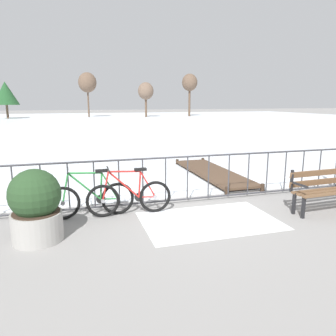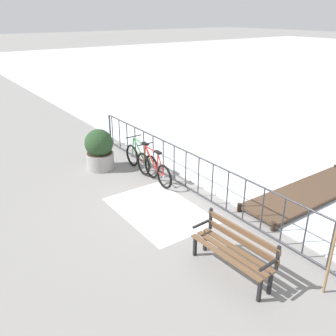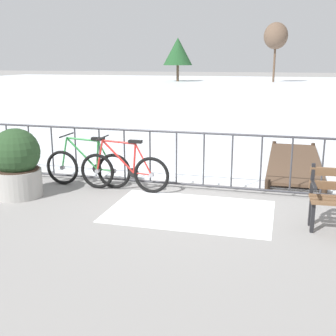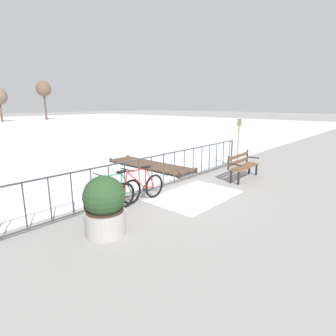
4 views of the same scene
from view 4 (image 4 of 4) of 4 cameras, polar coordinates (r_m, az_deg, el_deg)
The scene contains 10 objects.
ground_plane at distance 8.28m, azimuth -2.11°, elevation -4.51°, with size 160.00×160.00×0.00m, color gray.
snow_patch at distance 7.75m, azimuth 5.77°, elevation -5.80°, with size 2.56×1.68×0.01m, color white.
railing_fence at distance 8.12m, azimuth -2.15°, elevation -0.74°, with size 9.06×0.06×1.07m.
bicycle_near_railing at distance 6.73m, azimuth -11.11°, elevation -5.69°, with size 1.71×0.52×0.97m.
bicycle_second at distance 7.13m, azimuth -5.92°, elevation -4.43°, with size 1.71×0.52×0.97m.
park_bench at distance 9.67m, azimuth 15.35°, elevation 0.78°, with size 1.62×0.56×0.89m.
planter_with_shrub at distance 5.49m, azimuth -13.20°, elevation -7.77°, with size 0.82×0.82×1.20m.
oar_upright at distance 11.05m, azimuth 14.59°, elevation 5.63°, with size 0.04×0.16×1.98m.
wooden_dock at distance 11.08m, azimuth -3.85°, elevation 0.71°, with size 1.10×4.03×0.20m.
tree_centre at distance 49.30m, azimuth -24.73°, elevation 14.81°, with size 2.26×2.26×6.17m.
Camera 4 is at (-5.68, -5.46, 2.53)m, focal length 28.94 mm.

